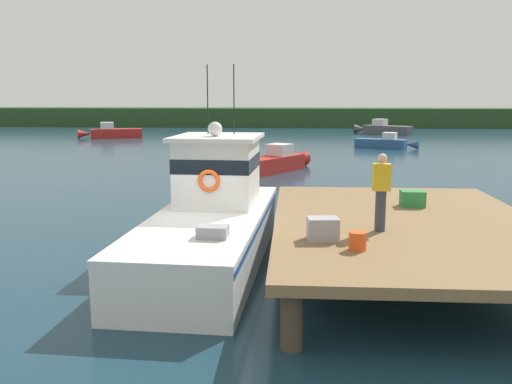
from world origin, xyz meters
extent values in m
plane|color=#193847|center=(0.00, 0.00, 0.00)|extent=(200.00, 200.00, 0.00)
cylinder|color=#4C3D2D|center=(2.20, -4.10, 0.50)|extent=(0.36, 0.36, 1.00)
cylinder|color=#4C3D2D|center=(2.20, 4.10, 0.50)|extent=(0.36, 0.36, 1.00)
cylinder|color=#4C3D2D|center=(7.40, 4.10, 0.50)|extent=(0.36, 0.36, 1.00)
cube|color=olive|center=(4.80, 0.00, 1.10)|extent=(6.00, 9.00, 0.20)
cube|color=white|center=(0.20, 0.35, 0.55)|extent=(2.95, 8.13, 1.10)
cone|color=white|center=(0.48, 5.24, 0.55)|extent=(1.20, 1.86, 1.10)
cube|color=#234C9E|center=(0.20, 0.35, 1.00)|extent=(2.96, 7.97, 0.12)
cube|color=white|center=(0.20, 0.35, 1.16)|extent=(2.99, 8.13, 0.12)
cube|color=silver|center=(0.27, 1.55, 2.00)|extent=(2.02, 2.30, 1.80)
cube|color=black|center=(0.27, 1.55, 2.31)|extent=(2.04, 2.32, 0.36)
cube|color=silver|center=(0.27, 1.55, 2.95)|extent=(2.28, 2.62, 0.10)
sphere|color=white|center=(0.25, 1.25, 3.18)|extent=(0.36, 0.36, 0.36)
cylinder|color=black|center=(-0.05, 2.07, 3.90)|extent=(0.03, 0.03, 1.80)
cylinder|color=black|center=(0.65, 2.03, 3.90)|extent=(0.03, 0.03, 1.80)
cube|color=#939399|center=(0.63, -1.88, 1.28)|extent=(0.62, 0.47, 0.36)
torus|color=orange|center=(-0.36, -2.42, 1.16)|extent=(0.59, 0.59, 0.12)
torus|color=#EA5119|center=(0.20, 0.41, 2.00)|extent=(0.54, 0.13, 0.54)
cube|color=#2D8442|center=(5.27, 1.64, 1.40)|extent=(0.61, 0.45, 0.40)
cube|color=#9E9EA3|center=(2.80, -1.83, 1.42)|extent=(0.64, 0.49, 0.45)
cylinder|color=#E04C19|center=(3.39, -2.51, 1.37)|extent=(0.32, 0.32, 0.34)
cylinder|color=#383842|center=(4.03, -1.02, 1.63)|extent=(0.22, 0.22, 0.86)
cube|color=gold|center=(4.03, -1.02, 2.34)|extent=(0.36, 0.22, 0.56)
sphere|color=beige|center=(4.03, -1.02, 2.73)|extent=(0.20, 0.20, 0.20)
cube|color=#285184|center=(9.02, 30.52, 0.35)|extent=(4.01, 2.64, 0.70)
cone|color=#285184|center=(11.23, 29.57, 0.35)|extent=(1.16, 1.02, 0.70)
cube|color=silver|center=(9.64, 30.25, 0.96)|extent=(1.27, 1.28, 0.52)
cube|color=red|center=(1.07, 16.42, 0.41)|extent=(3.64, 4.59, 0.82)
cone|color=red|center=(2.58, 18.81, 0.41)|extent=(1.30, 1.40, 0.82)
cube|color=silver|center=(1.49, 17.09, 1.13)|extent=(1.58, 1.57, 0.62)
cube|color=#4C4C51|center=(12.12, 45.88, 0.46)|extent=(5.06, 4.10, 0.91)
cone|color=#4C4C51|center=(9.51, 47.61, 0.46)|extent=(1.55, 1.45, 0.91)
cube|color=silver|center=(11.39, 46.36, 1.25)|extent=(1.75, 1.76, 0.68)
cube|color=red|center=(-14.84, 39.43, 0.43)|extent=(4.96, 3.19, 0.86)
cone|color=red|center=(-17.58, 38.31, 0.43)|extent=(1.42, 1.25, 0.86)
cube|color=silver|center=(-15.61, 39.12, 1.18)|extent=(1.55, 1.56, 0.65)
sphere|color=silver|center=(-3.31, 16.20, 0.19)|extent=(0.39, 0.39, 0.39)
cube|color=#284723|center=(0.00, 62.00, 1.20)|extent=(120.00, 8.00, 2.40)
camera|label=1|loc=(2.18, -12.26, 3.99)|focal=38.18mm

